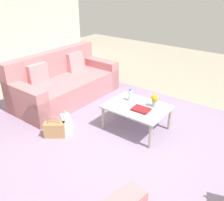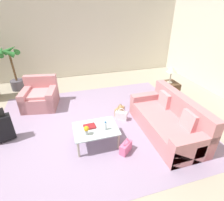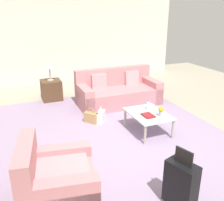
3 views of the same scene
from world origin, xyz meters
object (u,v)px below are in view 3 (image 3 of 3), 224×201
table_lamp (49,65)px  suitcase_black (181,184)px  water_bottle (148,105)px  handbag_white (101,116)px  couch (117,92)px  coffee_table (148,116)px  side_table (51,90)px  handbag_pink (153,113)px  armchair (53,182)px  handbag_tan (91,117)px  coffee_table_book (148,115)px  flower_vase (161,110)px

table_lamp → suitcase_black: bearing=-170.5°
water_bottle → handbag_white: bearing=51.3°
couch → coffee_table: couch is taller
water_bottle → handbag_white: 1.13m
side_table → water_bottle: bearing=-148.4°
water_bottle → side_table: 3.06m
couch → handbag_pink: 1.32m
armchair → side_table: bearing=-9.4°
table_lamp → suitcase_black: (-4.80, -0.80, -0.64)m
coffee_table → handbag_tan: size_ratio=2.71×
coffee_table_book → flower_vase: size_ratio=1.28×
flower_vase → water_bottle: bearing=6.8°
coffee_table_book → side_table: (2.92, 1.42, -0.15)m
couch → water_bottle: size_ratio=10.59×
flower_vase → side_table: (3.02, 1.65, -0.26)m
couch → handbag_tan: couch is taller
coffee_table_book → side_table: bearing=23.4°
armchair → side_table: (4.09, -0.67, -0.02)m
water_bottle → handbag_tan: bearing=56.8°
flower_vase → side_table: 3.45m
armchair → handbag_tan: 2.50m
handbag_white → handbag_pink: size_ratio=1.00×
couch → water_bottle: bearing=180.0°
couch → table_lamp: size_ratio=3.94×
water_bottle → suitcase_black: 2.35m
side_table → handbag_tan: 2.00m
armchair → coffee_table: 2.53m
armchair → handbag_tan: (2.17, -1.22, -0.17)m
couch → table_lamp: table_lamp is taller
couch → coffee_table_book: 1.94m
suitcase_black → coffee_table_book: bearing=-18.3°
water_bottle → handbag_pink: bearing=-46.0°
handbag_pink → handbag_tan: (0.34, 1.41, 0.00)m
flower_vase → coffee_table_book: bearing=66.5°
suitcase_black → handbag_white: 2.87m
coffee_table → handbag_white: (0.86, 0.73, -0.24)m
flower_vase → side_table: size_ratio=0.37×
flower_vase → handbag_pink: size_ratio=0.57×
armchair → table_lamp: table_lamp is taller
couch → handbag_white: size_ratio=6.04×
coffee_table_book → handbag_pink: 0.91m
water_bottle → handbag_pink: (0.35, -0.36, -0.38)m
suitcase_black → flower_vase: bearing=-25.5°
armchair → water_bottle: (1.49, -2.27, 0.21)m
flower_vase → table_lamp: (3.02, 1.65, 0.45)m
table_lamp → handbag_tan: table_lamp is taller
armchair → table_lamp: (4.09, -0.67, 0.69)m
coffee_table → suitcase_black: 2.12m
coffee_table_book → handbag_tan: bearing=38.3°
coffee_table_book → table_lamp: 3.30m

